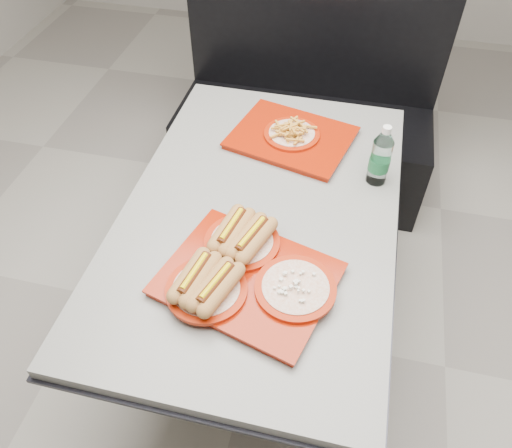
% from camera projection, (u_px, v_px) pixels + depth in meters
% --- Properties ---
extents(ground, '(6.00, 6.00, 0.00)m').
position_uv_depth(ground, '(259.00, 329.00, 2.21)').
color(ground, '#9B968B').
rests_on(ground, ground).
extents(diner_table, '(0.92, 1.42, 0.75)m').
position_uv_depth(diner_table, '(260.00, 242.00, 1.78)').
color(diner_table, black).
rests_on(diner_table, ground).
extents(booth_bench, '(1.30, 0.57, 1.35)m').
position_uv_depth(booth_bench, '(305.00, 114.00, 2.65)').
color(booth_bench, black).
rests_on(booth_bench, ground).
extents(tray_near, '(0.56, 0.49, 0.10)m').
position_uv_depth(tray_near, '(242.00, 271.00, 1.44)').
color(tray_near, '#8E1703').
rests_on(tray_near, diner_table).
extents(tray_far, '(0.51, 0.44, 0.09)m').
position_uv_depth(tray_far, '(292.00, 135.00, 1.90)').
color(tray_far, '#8E1703').
rests_on(tray_far, diner_table).
extents(water_bottle, '(0.07, 0.07, 0.23)m').
position_uv_depth(water_bottle, '(380.00, 158.00, 1.69)').
color(water_bottle, silver).
rests_on(water_bottle, diner_table).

